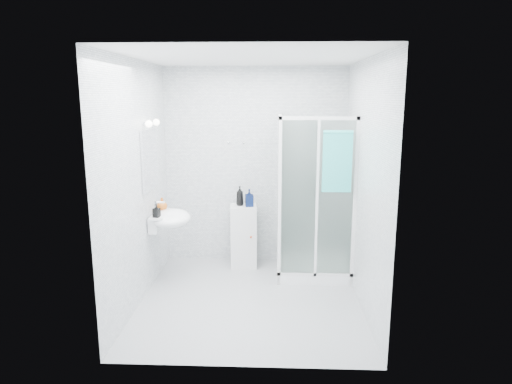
{
  "coord_description": "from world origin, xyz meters",
  "views": [
    {
      "loc": [
        0.26,
        -4.72,
        2.22
      ],
      "look_at": [
        0.05,
        0.35,
        1.15
      ],
      "focal_mm": 32.0,
      "sensor_mm": 36.0,
      "label": 1
    }
  ],
  "objects_px": {
    "shower_enclosure": "(307,240)",
    "wall_basin": "(169,219)",
    "storage_cabinet": "(243,236)",
    "shampoo_bottle_a": "(240,196)",
    "soap_dispenser_black": "(156,211)",
    "hand_towel": "(337,160)",
    "soap_dispenser_orange": "(162,204)",
    "shampoo_bottle_b": "(249,198)"
  },
  "relations": [
    {
      "from": "storage_cabinet",
      "to": "soap_dispenser_orange",
      "type": "height_order",
      "value": "soap_dispenser_orange"
    },
    {
      "from": "soap_dispenser_orange",
      "to": "hand_towel",
      "type": "bearing_deg",
      "value": -5.79
    },
    {
      "from": "hand_towel",
      "to": "soap_dispenser_orange",
      "type": "distance_m",
      "value": 2.14
    },
    {
      "from": "hand_towel",
      "to": "soap_dispenser_black",
      "type": "xyz_separation_m",
      "value": [
        -2.04,
        -0.1,
        -0.58
      ]
    },
    {
      "from": "shower_enclosure",
      "to": "soap_dispenser_black",
      "type": "xyz_separation_m",
      "value": [
        -1.75,
        -0.5,
        0.49
      ]
    },
    {
      "from": "shampoo_bottle_a",
      "to": "soap_dispenser_black",
      "type": "bearing_deg",
      "value": -138.62
    },
    {
      "from": "shampoo_bottle_b",
      "to": "soap_dispenser_orange",
      "type": "relative_size",
      "value": 1.42
    },
    {
      "from": "shampoo_bottle_a",
      "to": "soap_dispenser_orange",
      "type": "xyz_separation_m",
      "value": [
        -0.91,
        -0.48,
        -0.01
      ]
    },
    {
      "from": "wall_basin",
      "to": "soap_dispenser_orange",
      "type": "relative_size",
      "value": 3.5
    },
    {
      "from": "shower_enclosure",
      "to": "wall_basin",
      "type": "relative_size",
      "value": 3.57
    },
    {
      "from": "storage_cabinet",
      "to": "soap_dispenser_black",
      "type": "height_order",
      "value": "soap_dispenser_black"
    },
    {
      "from": "soap_dispenser_black",
      "to": "shower_enclosure",
      "type": "bearing_deg",
      "value": 15.81
    },
    {
      "from": "shower_enclosure",
      "to": "wall_basin",
      "type": "height_order",
      "value": "shower_enclosure"
    },
    {
      "from": "wall_basin",
      "to": "shower_enclosure",
      "type": "bearing_deg",
      "value": 10.81
    },
    {
      "from": "shampoo_bottle_a",
      "to": "soap_dispenser_black",
      "type": "xyz_separation_m",
      "value": [
        -0.89,
        -0.79,
        -0.01
      ]
    },
    {
      "from": "storage_cabinet",
      "to": "shampoo_bottle_b",
      "type": "xyz_separation_m",
      "value": [
        0.08,
        -0.02,
        0.52
      ]
    },
    {
      "from": "wall_basin",
      "to": "shampoo_bottle_b",
      "type": "height_order",
      "value": "shampoo_bottle_b"
    },
    {
      "from": "storage_cabinet",
      "to": "shampoo_bottle_b",
      "type": "distance_m",
      "value": 0.53
    },
    {
      "from": "storage_cabinet",
      "to": "soap_dispenser_orange",
      "type": "relative_size",
      "value": 5.12
    },
    {
      "from": "hand_towel",
      "to": "shampoo_bottle_a",
      "type": "bearing_deg",
      "value": 148.94
    },
    {
      "from": "shower_enclosure",
      "to": "shampoo_bottle_a",
      "type": "xyz_separation_m",
      "value": [
        -0.86,
        0.29,
        0.5
      ]
    },
    {
      "from": "hand_towel",
      "to": "shampoo_bottle_a",
      "type": "height_order",
      "value": "hand_towel"
    },
    {
      "from": "shower_enclosure",
      "to": "wall_basin",
      "type": "bearing_deg",
      "value": -169.19
    },
    {
      "from": "hand_towel",
      "to": "shampoo_bottle_b",
      "type": "relative_size",
      "value": 3.07
    },
    {
      "from": "wall_basin",
      "to": "hand_towel",
      "type": "bearing_deg",
      "value": -2.5
    },
    {
      "from": "shampoo_bottle_b",
      "to": "shower_enclosure",
      "type": "bearing_deg",
      "value": -18.69
    },
    {
      "from": "shampoo_bottle_a",
      "to": "shampoo_bottle_b",
      "type": "xyz_separation_m",
      "value": [
        0.13,
        -0.04,
        -0.01
      ]
    },
    {
      "from": "shampoo_bottle_b",
      "to": "hand_towel",
      "type": "bearing_deg",
      "value": -32.39
    },
    {
      "from": "shower_enclosure",
      "to": "soap_dispenser_black",
      "type": "bearing_deg",
      "value": -164.19
    },
    {
      "from": "shampoo_bottle_b",
      "to": "soap_dispenser_orange",
      "type": "distance_m",
      "value": 1.12
    },
    {
      "from": "hand_towel",
      "to": "soap_dispenser_orange",
      "type": "relative_size",
      "value": 4.34
    },
    {
      "from": "wall_basin",
      "to": "soap_dispenser_black",
      "type": "relative_size",
      "value": 3.67
    },
    {
      "from": "storage_cabinet",
      "to": "shampoo_bottle_a",
      "type": "distance_m",
      "value": 0.54
    },
    {
      "from": "shower_enclosure",
      "to": "hand_towel",
      "type": "height_order",
      "value": "shower_enclosure"
    },
    {
      "from": "storage_cabinet",
      "to": "wall_basin",
      "type": "bearing_deg",
      "value": -149.58
    },
    {
      "from": "wall_basin",
      "to": "storage_cabinet",
      "type": "relative_size",
      "value": 0.68
    },
    {
      "from": "storage_cabinet",
      "to": "soap_dispenser_orange",
      "type": "xyz_separation_m",
      "value": [
        -0.95,
        -0.46,
        0.53
      ]
    },
    {
      "from": "storage_cabinet",
      "to": "hand_towel",
      "type": "bearing_deg",
      "value": -35.91
    },
    {
      "from": "wall_basin",
      "to": "soap_dispenser_orange",
      "type": "distance_m",
      "value": 0.22
    },
    {
      "from": "wall_basin",
      "to": "shampoo_bottle_b",
      "type": "xyz_separation_m",
      "value": [
        0.92,
        0.56,
        0.14
      ]
    },
    {
      "from": "shampoo_bottle_a",
      "to": "hand_towel",
      "type": "bearing_deg",
      "value": -31.06
    },
    {
      "from": "shower_enclosure",
      "to": "storage_cabinet",
      "type": "distance_m",
      "value": 0.86
    }
  ]
}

